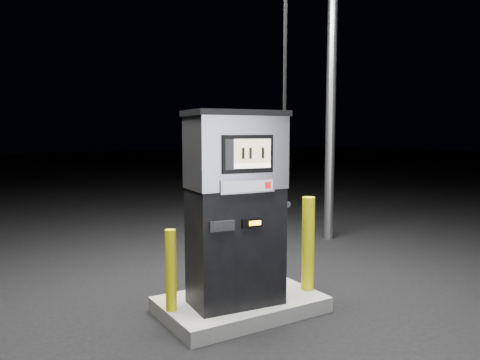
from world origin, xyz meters
TOP-DOWN VIEW (x-y plane):
  - ground at (0.00, 0.00)m, footprint 80.00×80.00m
  - pump_island at (0.00, 0.00)m, footprint 1.60×1.00m
  - fuel_dispenser at (-0.12, -0.10)m, footprint 1.06×0.64m
  - bollard_left at (-0.74, 0.04)m, footprint 0.14×0.14m
  - bollard_right at (0.74, -0.17)m, footprint 0.18×0.18m

SIDE VIEW (x-z plane):
  - ground at x=0.00m, z-range 0.00..0.00m
  - pump_island at x=0.00m, z-range 0.00..0.15m
  - bollard_left at x=-0.74m, z-range 0.15..0.93m
  - bollard_right at x=0.74m, z-range 0.15..1.15m
  - fuel_dispenser at x=-0.12m, z-range -0.83..3.06m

